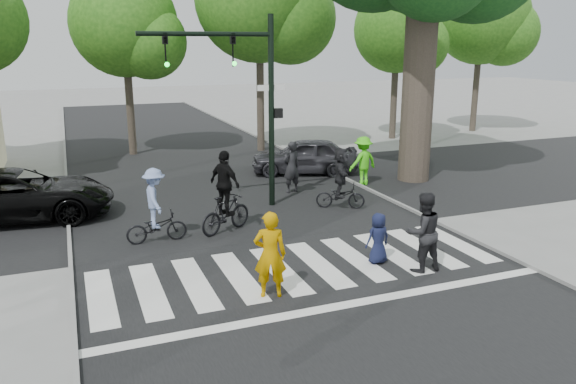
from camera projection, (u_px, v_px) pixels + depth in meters
name	position (u px, v px, depth m)	size (l,w,h in m)	color
ground	(317.00, 283.00, 12.41)	(120.00, 120.00, 0.00)	gray
road_stem	(248.00, 219.00, 16.90)	(10.00, 70.00, 0.01)	black
road_cross	(222.00, 195.00, 19.60)	(70.00, 10.00, 0.01)	black
curb_left	(69.00, 239.00, 15.10)	(0.10, 70.00, 0.10)	gray
curb_right	(393.00, 201.00, 18.68)	(0.10, 70.00, 0.10)	gray
crosswalk	(305.00, 272.00, 13.00)	(10.00, 3.85, 0.01)	silver
traffic_signal	(245.00, 85.00, 17.10)	(4.45, 0.29, 6.00)	black
bg_tree_2	(130.00, 28.00, 25.23)	(5.04, 4.80, 8.40)	brown
bg_tree_3	(267.00, 3.00, 25.88)	(6.30, 6.00, 10.20)	brown
bg_tree_4	(403.00, 33.00, 29.79)	(4.83, 4.60, 8.15)	brown
bg_tree_5	(488.00, 21.00, 32.26)	(5.67, 5.40, 9.30)	brown
pedestrian_woman	(270.00, 255.00, 11.54)	(0.68, 0.44, 1.86)	#C28600
pedestrian_child	(378.00, 238.00, 13.41)	(0.61, 0.40, 1.25)	#141938
pedestrian_adult	(423.00, 232.00, 12.88)	(0.92, 0.71, 1.89)	black
cyclist_left	(156.00, 211.00, 14.76)	(1.59, 1.03, 2.01)	black
cyclist_mid	(225.00, 199.00, 15.55)	(1.80, 1.27, 2.32)	black
cyclist_right	(341.00, 182.00, 17.83)	(1.63, 1.50, 1.97)	black
car_suv	(16.00, 195.00, 16.67)	(2.55, 5.53, 1.54)	black
car_grey	(304.00, 156.00, 22.67)	(1.71, 4.25, 1.45)	#302F34
bystander_hivis	(363.00, 161.00, 20.77)	(1.18, 0.68, 1.83)	#48E617
bystander_dark	(291.00, 167.00, 19.71)	(0.67, 0.44, 1.84)	black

